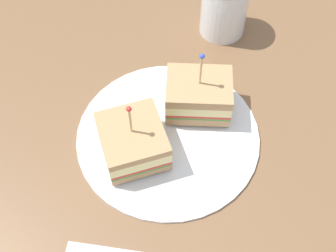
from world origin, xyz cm
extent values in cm
cube|color=brown|center=(0.00, 0.00, -1.00)|extent=(112.56, 112.56, 2.00)
cylinder|color=white|center=(0.00, 0.00, 0.43)|extent=(25.93, 25.93, 0.86)
cube|color=tan|center=(5.42, 0.10, 1.46)|extent=(9.91, 10.30, 1.19)
cube|color=#478438|center=(5.42, 0.10, 2.26)|extent=(9.91, 10.30, 0.40)
cube|color=red|center=(5.42, 0.10, 2.71)|extent=(9.91, 10.30, 0.50)
cube|color=#EFE093|center=(5.42, 0.10, 3.83)|extent=(9.91, 10.30, 1.74)
cube|color=tan|center=(5.42, 0.10, 5.30)|extent=(9.91, 10.30, 1.19)
cylinder|color=tan|center=(5.42, 0.10, 8.02)|extent=(0.30, 0.30, 5.45)
sphere|color=red|center=(5.42, 0.10, 10.74)|extent=(0.70, 0.70, 0.70)
cube|color=tan|center=(-6.14, -1.92, 1.60)|extent=(11.43, 10.79, 1.47)
cube|color=#478438|center=(-6.14, -1.92, 2.53)|extent=(11.43, 10.79, 0.40)
cube|color=red|center=(-6.14, -1.92, 2.98)|extent=(11.43, 10.79, 0.50)
cube|color=#EFE093|center=(-6.14, -1.92, 4.04)|extent=(11.43, 10.79, 1.62)
cube|color=tan|center=(-6.14, -1.92, 5.59)|extent=(11.43, 10.79, 1.47)
cylinder|color=tan|center=(-6.14, -1.92, 8.65)|extent=(0.30, 0.30, 6.13)
sphere|color=blue|center=(-6.14, -1.92, 11.72)|extent=(0.70, 0.70, 0.70)
cylinder|color=silver|center=(-18.61, -13.98, 3.39)|extent=(6.57, 6.57, 6.79)
cylinder|color=white|center=(-18.61, -13.98, 4.84)|extent=(7.47, 7.47, 9.68)
camera|label=1|loc=(17.06, 29.13, 54.35)|focal=48.02mm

